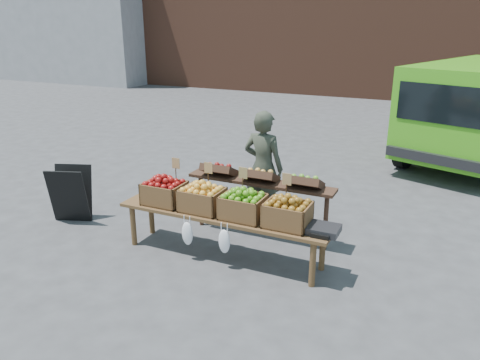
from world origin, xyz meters
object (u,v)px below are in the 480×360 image
at_px(weighing_scale, 324,230).
at_px(display_bench, 223,235).
at_px(crate_red_apples, 243,207).
at_px(vendor, 263,168).
at_px(chalkboard_sign, 71,194).
at_px(crate_green_apples, 287,215).
at_px(crate_golden_apples, 165,193).
at_px(back_table, 260,201).
at_px(crate_russet_pears, 202,200).

bearing_deg(weighing_scale, display_bench, 180.00).
xyz_separation_m(crate_red_apples, weighing_scale, (0.98, 0.00, -0.10)).
distance_m(vendor, crate_red_apples, 1.26).
xyz_separation_m(chalkboard_sign, weighing_scale, (3.74, -0.06, 0.20)).
height_order(chalkboard_sign, crate_green_apples, crate_green_apples).
distance_m(crate_golden_apples, crate_green_apples, 1.65).
height_order(chalkboard_sign, back_table, back_table).
bearing_deg(chalkboard_sign, display_bench, -21.57).
distance_m(crate_green_apples, weighing_scale, 0.44).
bearing_deg(crate_red_apples, vendor, 101.59).
bearing_deg(crate_green_apples, weighing_scale, 0.00).
bearing_deg(vendor, crate_golden_apples, 59.05).
distance_m(display_bench, crate_green_apples, 0.93).
xyz_separation_m(vendor, display_bench, (-0.02, -1.23, -0.53)).
distance_m(crate_golden_apples, weighing_scale, 2.08).
height_order(crate_russet_pears, crate_green_apples, same).
distance_m(back_table, weighing_scale, 1.29).
distance_m(vendor, crate_russet_pears, 1.27).
height_order(chalkboard_sign, crate_russet_pears, crate_russet_pears).
bearing_deg(back_table, weighing_scale, -34.16).
relative_size(vendor, crate_russet_pears, 3.26).
bearing_deg(crate_green_apples, chalkboard_sign, 178.96).
bearing_deg(crate_russet_pears, chalkboard_sign, 178.44).
relative_size(display_bench, weighing_scale, 7.94).
height_order(vendor, chalkboard_sign, vendor).
distance_m(display_bench, weighing_scale, 1.29).
bearing_deg(display_bench, weighing_scale, 0.00).
height_order(vendor, crate_red_apples, vendor).
height_order(chalkboard_sign, weighing_scale, chalkboard_sign).
distance_m(crate_red_apples, weighing_scale, 0.98).
relative_size(chalkboard_sign, crate_red_apples, 1.65).
distance_m(chalkboard_sign, crate_green_apples, 3.33).
bearing_deg(crate_russet_pears, crate_red_apples, 0.00).
height_order(crate_golden_apples, crate_green_apples, same).
distance_m(display_bench, crate_red_apples, 0.51).
bearing_deg(crate_russet_pears, vendor, 76.32).
relative_size(crate_red_apples, weighing_scale, 1.47).
bearing_deg(weighing_scale, crate_red_apples, 180.00).
bearing_deg(back_table, vendor, 108.07).
relative_size(vendor, crate_red_apples, 3.26).
bearing_deg(vendor, display_bench, 92.62).
height_order(back_table, crate_russet_pears, back_table).
bearing_deg(crate_golden_apples, display_bench, 0.00).
relative_size(vendor, chalkboard_sign, 1.97).
bearing_deg(crate_green_apples, vendor, 123.16).
bearing_deg(chalkboard_sign, crate_green_apples, -21.23).
bearing_deg(crate_red_apples, chalkboard_sign, 178.75).
distance_m(crate_golden_apples, crate_russet_pears, 0.55).
height_order(crate_golden_apples, crate_red_apples, same).
xyz_separation_m(chalkboard_sign, back_table, (2.68, 0.66, 0.11)).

